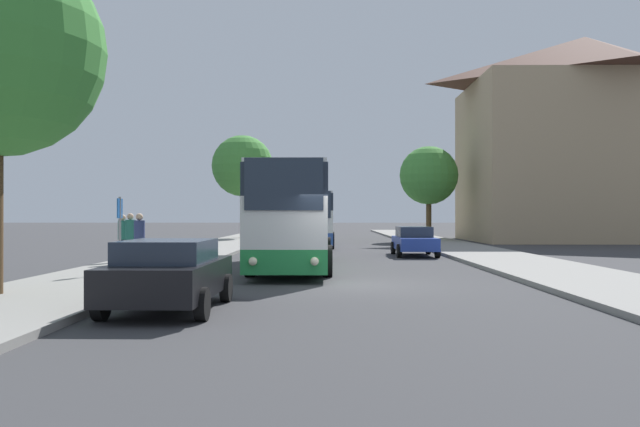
# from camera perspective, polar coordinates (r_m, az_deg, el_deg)

# --- Properties ---
(ground_plane) EXTENTS (300.00, 300.00, 0.00)m
(ground_plane) POSITION_cam_1_polar(r_m,az_deg,el_deg) (17.21, 2.30, -6.58)
(ground_plane) COLOR #38383A
(ground_plane) RESTS_ON ground
(sidewalk_left) EXTENTS (4.00, 120.00, 0.15)m
(sidewalk_left) POSITION_cam_1_polar(r_m,az_deg,el_deg) (18.37, -20.20, -5.93)
(sidewalk_left) COLOR gray
(sidewalk_left) RESTS_ON ground_plane
(sidewalk_right) EXTENTS (4.00, 120.00, 0.15)m
(sidewalk_right) POSITION_cam_1_polar(r_m,az_deg,el_deg) (18.77, 24.31, -5.80)
(sidewalk_right) COLOR gray
(sidewalk_right) RESTS_ON ground_plane
(building_right_background) EXTENTS (17.11, 11.82, 15.39)m
(building_right_background) POSITION_cam_1_polar(r_m,az_deg,el_deg) (51.23, 23.09, 6.30)
(building_right_background) COLOR tan
(building_right_background) RESTS_ON ground_plane
(bus_front) EXTENTS (2.72, 11.74, 3.53)m
(bus_front) POSITION_cam_1_polar(r_m,az_deg,el_deg) (22.90, -2.35, -0.28)
(bus_front) COLOR #238942
(bus_front) RESTS_ON ground_plane
(bus_middle) EXTENTS (3.08, 11.40, 3.26)m
(bus_middle) POSITION_cam_1_polar(r_m,az_deg,el_deg) (38.83, -1.02, -0.44)
(bus_middle) COLOR #2D519E
(bus_middle) RESTS_ON ground_plane
(parked_car_left_curb) EXTENTS (2.09, 4.10, 1.43)m
(parked_car_left_curb) POSITION_cam_1_polar(r_m,az_deg,el_deg) (12.95, -13.62, -5.32)
(parked_car_left_curb) COLOR black
(parked_car_left_curb) RESTS_ON ground_plane
(parked_car_right_near) EXTENTS (1.95, 4.36, 1.38)m
(parked_car_right_near) POSITION_cam_1_polar(r_m,az_deg,el_deg) (30.01, 8.61, -2.45)
(parked_car_right_near) COLOR #233D9E
(parked_car_right_near) RESTS_ON ground_plane
(bus_stop_sign) EXTENTS (0.08, 0.45, 2.34)m
(bus_stop_sign) POSITION_cam_1_polar(r_m,az_deg,el_deg) (19.92, -17.84, -1.07)
(bus_stop_sign) COLOR gray
(bus_stop_sign) RESTS_ON sidewalk_left
(pedestrian_waiting_near) EXTENTS (0.36, 0.36, 1.85)m
(pedestrian_waiting_near) POSITION_cam_1_polar(r_m,az_deg,el_deg) (23.90, -16.95, -2.16)
(pedestrian_waiting_near) COLOR #23232D
(pedestrian_waiting_near) RESTS_ON sidewalk_left
(pedestrian_waiting_far) EXTENTS (0.36, 0.36, 1.84)m
(pedestrian_waiting_far) POSITION_cam_1_polar(r_m,az_deg,el_deg) (21.85, -16.19, -2.36)
(pedestrian_waiting_far) COLOR #23232D
(pedestrian_waiting_far) RESTS_ON sidewalk_left
(pedestrian_walking_back) EXTENTS (0.36, 0.36, 1.81)m
(pedestrian_walking_back) POSITION_cam_1_polar(r_m,az_deg,el_deg) (24.77, -17.59, -2.15)
(pedestrian_walking_back) COLOR #23232D
(pedestrian_walking_back) RESTS_ON sidewalk_left
(tree_left_near) EXTENTS (4.86, 4.86, 8.15)m
(tree_left_near) POSITION_cam_1_polar(r_m,az_deg,el_deg) (50.06, -7.10, 4.32)
(tree_left_near) COLOR brown
(tree_left_near) RESTS_ON sidewalk_left
(tree_right_near) EXTENTS (4.34, 4.34, 6.94)m
(tree_right_near) POSITION_cam_1_polar(r_m,az_deg,el_deg) (47.22, 9.91, 3.44)
(tree_right_near) COLOR #513D23
(tree_right_near) RESTS_ON sidewalk_right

